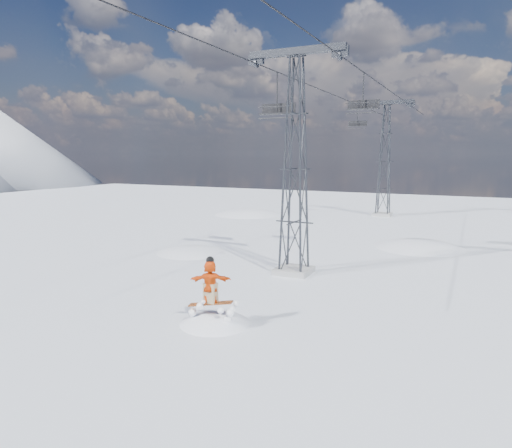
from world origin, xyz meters
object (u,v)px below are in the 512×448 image
Objects in this scene: lift_tower_far at (385,162)px; snowboarder_jump at (216,365)px; lift_chair_near at (278,110)px; lift_tower_near at (295,169)px.

lift_tower_far reaches higher than snowboarder_jump.
lift_chair_near reaches higher than snowboarder_jump.
lift_tower_near is at bearing -51.97° from lift_chair_near.
lift_chair_near is at bearing 101.27° from snowboarder_jump.
lift_tower_near is 1.74× the size of snowboarder_jump.
snowboarder_jump is at bearing -78.73° from lift_chair_near.
lift_tower_far is 33.78m from snowboarder_jump.
lift_tower_far is 22.54m from lift_chair_near.
lift_chair_near is at bearing -95.66° from lift_tower_far.
lift_tower_near is at bearing -90.00° from lift_tower_far.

